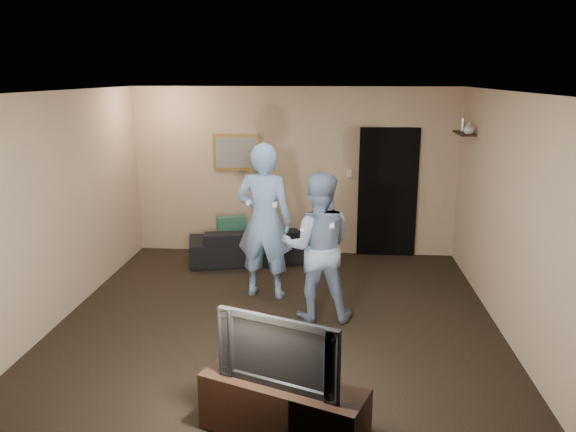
# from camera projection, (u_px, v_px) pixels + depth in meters

# --- Properties ---
(ground) EXTENTS (5.00, 5.00, 0.00)m
(ground) POSITION_uv_depth(u_px,v_px,m) (279.00, 316.00, 6.62)
(ground) COLOR black
(ground) RESTS_ON ground
(ceiling) EXTENTS (5.00, 5.00, 0.04)m
(ceiling) POSITION_uv_depth(u_px,v_px,m) (278.00, 91.00, 5.98)
(ceiling) COLOR silver
(ceiling) RESTS_ON wall_back
(wall_back) EXTENTS (5.00, 0.04, 2.60)m
(wall_back) POSITION_uv_depth(u_px,v_px,m) (294.00, 172.00, 8.71)
(wall_back) COLOR tan
(wall_back) RESTS_ON ground
(wall_front) EXTENTS (5.00, 0.04, 2.60)m
(wall_front) POSITION_uv_depth(u_px,v_px,m) (242.00, 294.00, 3.88)
(wall_front) COLOR tan
(wall_front) RESTS_ON ground
(wall_left) EXTENTS (0.04, 5.00, 2.60)m
(wall_left) POSITION_uv_depth(u_px,v_px,m) (64.00, 205.00, 6.50)
(wall_left) COLOR tan
(wall_left) RESTS_ON ground
(wall_right) EXTENTS (0.04, 5.00, 2.60)m
(wall_right) POSITION_uv_depth(u_px,v_px,m) (507.00, 214.00, 6.10)
(wall_right) COLOR tan
(wall_right) RESTS_ON ground
(sofa) EXTENTS (1.97, 1.14, 0.54)m
(sofa) POSITION_uv_depth(u_px,v_px,m) (251.00, 244.00, 8.51)
(sofa) COLOR black
(sofa) RESTS_ON ground
(throw_pillow) EXTENTS (0.46, 0.29, 0.43)m
(throw_pillow) POSITION_uv_depth(u_px,v_px,m) (232.00, 230.00, 8.49)
(throw_pillow) COLOR #184A3A
(throw_pillow) RESTS_ON sofa
(painting_frame) EXTENTS (0.72, 0.05, 0.57)m
(painting_frame) POSITION_uv_depth(u_px,v_px,m) (236.00, 152.00, 8.69)
(painting_frame) COLOR olive
(painting_frame) RESTS_ON wall_back
(painting_canvas) EXTENTS (0.62, 0.01, 0.47)m
(painting_canvas) POSITION_uv_depth(u_px,v_px,m) (236.00, 153.00, 8.66)
(painting_canvas) COLOR slate
(painting_canvas) RESTS_ON painting_frame
(doorway) EXTENTS (0.90, 0.06, 2.00)m
(doorway) POSITION_uv_depth(u_px,v_px,m) (388.00, 193.00, 8.64)
(doorway) COLOR black
(doorway) RESTS_ON ground
(light_switch) EXTENTS (0.08, 0.02, 0.12)m
(light_switch) POSITION_uv_depth(u_px,v_px,m) (349.00, 173.00, 8.62)
(light_switch) COLOR silver
(light_switch) RESTS_ON wall_back
(wall_shelf) EXTENTS (0.20, 0.60, 0.03)m
(wall_shelf) POSITION_uv_depth(u_px,v_px,m) (464.00, 133.00, 7.68)
(wall_shelf) COLOR black
(wall_shelf) RESTS_ON wall_right
(shelf_vase) EXTENTS (0.15, 0.15, 0.15)m
(shelf_vase) POSITION_uv_depth(u_px,v_px,m) (469.00, 128.00, 7.43)
(shelf_vase) COLOR silver
(shelf_vase) RESTS_ON wall_shelf
(shelf_figurine) EXTENTS (0.06, 0.06, 0.18)m
(shelf_figurine) POSITION_uv_depth(u_px,v_px,m) (463.00, 125.00, 7.78)
(shelf_figurine) COLOR #BCBCC0
(shelf_figurine) RESTS_ON wall_shelf
(tv_console) EXTENTS (1.37, 0.87, 0.47)m
(tv_console) POSITION_uv_depth(u_px,v_px,m) (283.00, 409.00, 4.36)
(tv_console) COLOR black
(tv_console) RESTS_ON ground
(television) EXTENTS (0.97, 0.48, 0.57)m
(television) POSITION_uv_depth(u_px,v_px,m) (283.00, 348.00, 4.23)
(television) COLOR black
(television) RESTS_ON tv_console
(wii_player_left) EXTENTS (0.79, 0.58, 1.97)m
(wii_player_left) POSITION_uv_depth(u_px,v_px,m) (264.00, 221.00, 7.03)
(wii_player_left) COLOR #7BA5D6
(wii_player_left) RESTS_ON ground
(wii_player_right) EXTENTS (0.87, 0.69, 1.72)m
(wii_player_right) POSITION_uv_depth(u_px,v_px,m) (318.00, 247.00, 6.40)
(wii_player_right) COLOR #7D94B6
(wii_player_right) RESTS_ON ground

